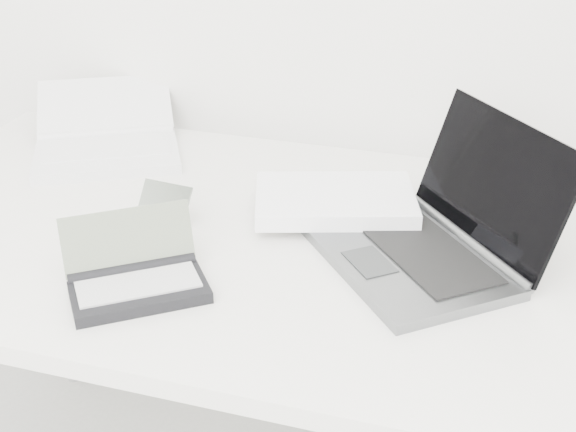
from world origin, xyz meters
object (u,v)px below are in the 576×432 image
(desk, at_px, (312,265))
(laptop_large, at_px, (389,220))
(palmtop_charcoal, at_px, (136,278))
(netbook_open_white, at_px, (106,141))

(desk, relative_size, laptop_large, 2.92)
(desk, distance_m, palmtop_charcoal, 0.31)
(laptop_large, bearing_deg, palmtop_charcoal, -91.08)
(laptop_large, bearing_deg, desk, -111.08)
(laptop_large, xyz_separation_m, netbook_open_white, (-0.62, 0.20, -0.01))
(palmtop_charcoal, bearing_deg, netbook_open_white, 85.98)
(desk, distance_m, laptop_large, 0.15)
(desk, height_order, laptop_large, laptop_large)
(netbook_open_white, relative_size, palmtop_charcoal, 1.88)
(desk, xyz_separation_m, netbook_open_white, (-0.51, 0.24, 0.07))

